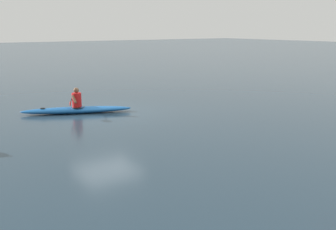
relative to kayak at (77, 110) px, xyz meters
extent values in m
plane|color=#233847|center=(-0.98, 0.57, -0.13)|extent=(160.00, 160.00, 0.00)
ellipsoid|color=#1959A5|center=(0.00, 0.00, 0.00)|extent=(4.19, 2.27, 0.25)
torus|color=black|center=(-0.05, 0.02, 0.11)|extent=(0.71, 0.71, 0.04)
cylinder|color=black|center=(1.19, -0.52, 0.12)|extent=(0.18, 0.18, 0.02)
cylinder|color=red|center=(-0.02, 0.01, 0.40)|extent=(0.37, 0.37, 0.56)
sphere|color=brown|center=(-0.02, 0.01, 0.79)|extent=(0.21, 0.21, 0.21)
cylinder|color=black|center=(0.16, -0.07, 0.44)|extent=(0.79, 1.76, 0.03)
ellipsoid|color=red|center=(0.55, 0.80, 0.44)|extent=(0.20, 0.38, 0.17)
ellipsoid|color=red|center=(-0.22, -0.95, 0.44)|extent=(0.20, 0.38, 0.17)
cylinder|color=brown|center=(0.17, 0.24, 0.48)|extent=(0.15, 0.32, 0.34)
cylinder|color=brown|center=(-0.06, -0.28, 0.48)|extent=(0.27, 0.24, 0.34)
camera|label=1|loc=(5.58, 14.55, 3.20)|focal=41.76mm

